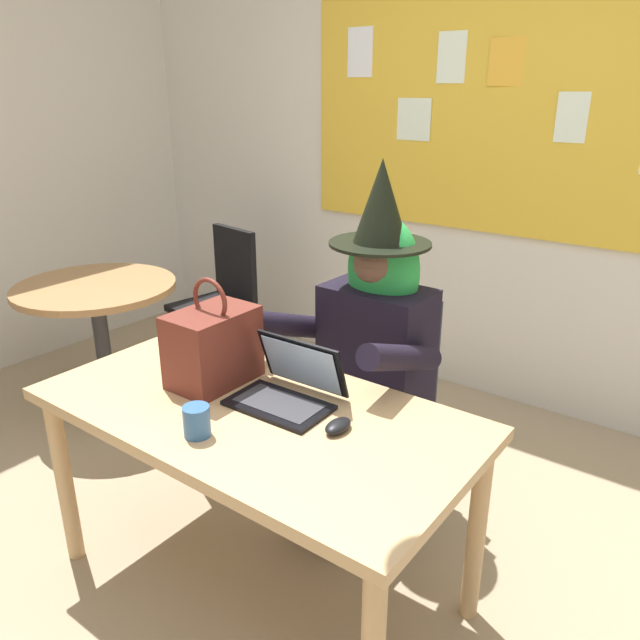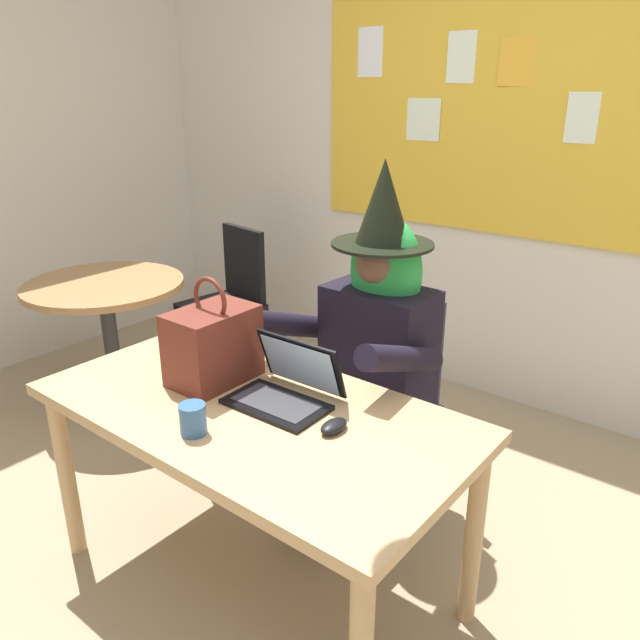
# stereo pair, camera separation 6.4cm
# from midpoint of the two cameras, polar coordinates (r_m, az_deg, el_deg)

# --- Properties ---
(ground_plane) EXTENTS (24.00, 24.00, 0.00)m
(ground_plane) POSITION_cam_midpoint_polar(r_m,az_deg,el_deg) (2.43, -4.28, -23.25)
(ground_plane) COLOR tan
(wall_back_bulletin) EXTENTS (5.33, 2.13, 2.81)m
(wall_back_bulletin) POSITION_cam_midpoint_polar(r_m,az_deg,el_deg) (3.42, 17.14, 15.44)
(wall_back_bulletin) COLOR silver
(wall_back_bulletin) RESTS_ON ground
(desk_main) EXTENTS (1.45, 0.76, 0.72)m
(desk_main) POSITION_cam_midpoint_polar(r_m,az_deg,el_deg) (2.06, -6.97, -10.07)
(desk_main) COLOR tan
(desk_main) RESTS_ON ground
(chair_at_desk) EXTENTS (0.42, 0.42, 0.89)m
(chair_at_desk) POSITION_cam_midpoint_polar(r_m,az_deg,el_deg) (2.62, 5.08, -6.37)
(chair_at_desk) COLOR #2D3347
(chair_at_desk) RESTS_ON ground
(person_costumed) EXTENTS (0.60, 0.66, 1.45)m
(person_costumed) POSITION_cam_midpoint_polar(r_m,az_deg,el_deg) (2.41, 3.75, -1.30)
(person_costumed) COLOR black
(person_costumed) RESTS_ON ground
(laptop) EXTENTS (0.33, 0.27, 0.20)m
(laptop) POSITION_cam_midpoint_polar(r_m,az_deg,el_deg) (2.02, -3.90, -6.34)
(laptop) COLOR black
(laptop) RESTS_ON desk_main
(computer_mouse) EXTENTS (0.06, 0.10, 0.03)m
(computer_mouse) POSITION_cam_midpoint_polar(r_m,az_deg,el_deg) (1.87, 0.69, -9.76)
(computer_mouse) COLOR black
(computer_mouse) RESTS_ON desk_main
(handbag) EXTENTS (0.20, 0.30, 0.38)m
(handbag) POSITION_cam_midpoint_polar(r_m,az_deg,el_deg) (2.15, -10.71, -2.37)
(handbag) COLOR maroon
(handbag) RESTS_ON desk_main
(coffee_mug) EXTENTS (0.08, 0.08, 0.09)m
(coffee_mug) POSITION_cam_midpoint_polar(r_m,az_deg,el_deg) (1.87, -12.29, -9.12)
(coffee_mug) COLOR #336099
(coffee_mug) RESTS_ON desk_main
(side_table_round) EXTENTS (0.83, 0.83, 0.72)m
(side_table_round) POSITION_cam_midpoint_polar(r_m,az_deg,el_deg) (3.49, -20.24, 0.24)
(side_table_round) COLOR #A37547
(side_table_round) RESTS_ON ground
(chair_spare_by_window) EXTENTS (0.48, 0.48, 0.88)m
(chair_spare_by_window) POSITION_cam_midpoint_polar(r_m,az_deg,el_deg) (3.87, -9.49, 2.46)
(chair_spare_by_window) COLOR black
(chair_spare_by_window) RESTS_ON ground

